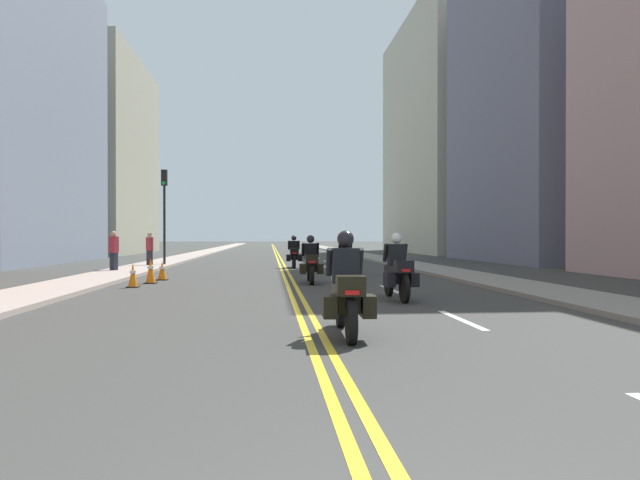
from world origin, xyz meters
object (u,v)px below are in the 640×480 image
(motorcycle_0, at_px, (346,293))
(motorcycle_1, at_px, (398,272))
(pedestrian_2, at_px, (114,251))
(motorcycle_4, at_px, (294,254))
(traffic_light_near, at_px, (164,200))
(pedestrian_0, at_px, (150,249))
(traffic_cone_1, at_px, (162,270))
(motorcycle_3, at_px, (346,258))
(motorcycle_2, at_px, (311,263))
(traffic_cone_2, at_px, (133,275))
(traffic_cone_0, at_px, (151,271))

(motorcycle_0, bearing_deg, motorcycle_1, 69.78)
(pedestrian_2, bearing_deg, motorcycle_0, 150.83)
(motorcycle_0, xyz_separation_m, motorcycle_4, (0.05, 18.73, -0.00))
(motorcycle_4, bearing_deg, traffic_light_near, 165.32)
(motorcycle_0, height_order, pedestrian_0, pedestrian_0)
(motorcycle_0, distance_m, traffic_cone_1, 12.50)
(motorcycle_3, height_order, pedestrian_2, pedestrian_2)
(motorcycle_2, xyz_separation_m, traffic_light_near, (-6.63, 10.77, 2.72))
(motorcycle_4, distance_m, traffic_cone_1, 8.75)
(pedestrian_2, bearing_deg, motorcycle_4, -123.01)
(motorcycle_0, bearing_deg, traffic_light_near, 109.12)
(motorcycle_4, distance_m, traffic_cone_2, 11.32)
(motorcycle_1, height_order, traffic_cone_0, motorcycle_1)
(traffic_cone_0, height_order, traffic_cone_1, traffic_cone_0)
(traffic_cone_0, relative_size, pedestrian_2, 0.47)
(pedestrian_2, bearing_deg, traffic_cone_1, 158.56)
(motorcycle_1, xyz_separation_m, motorcycle_3, (0.08, 9.50, -0.02))
(motorcycle_1, bearing_deg, traffic_cone_2, 149.18)
(motorcycle_3, distance_m, pedestrian_2, 9.70)
(motorcycle_1, relative_size, traffic_cone_0, 2.63)
(motorcycle_0, xyz_separation_m, pedestrian_0, (-7.06, 19.94, 0.23))
(motorcycle_3, distance_m, motorcycle_4, 4.92)
(pedestrian_0, bearing_deg, motorcycle_3, -106.59)
(motorcycle_0, bearing_deg, pedestrian_0, 111.15)
(motorcycle_3, relative_size, traffic_cone_0, 2.72)
(motorcycle_3, relative_size, traffic_light_near, 0.46)
(motorcycle_3, bearing_deg, traffic_cone_0, -151.01)
(pedestrian_0, bearing_deg, traffic_light_near, -32.26)
(motorcycle_2, relative_size, traffic_cone_1, 3.26)
(traffic_light_near, bearing_deg, motorcycle_1, -62.14)
(motorcycle_1, bearing_deg, pedestrian_2, 129.65)
(traffic_light_near, xyz_separation_m, pedestrian_2, (-1.18, -4.88, -2.46))
(traffic_light_near, bearing_deg, motorcycle_0, -72.54)
(motorcycle_0, relative_size, traffic_cone_2, 2.97)
(traffic_cone_2, bearing_deg, motorcycle_4, 62.31)
(motorcycle_0, relative_size, motorcycle_1, 1.00)
(motorcycle_0, distance_m, pedestrian_2, 17.37)
(motorcycle_3, bearing_deg, pedestrian_2, 170.30)
(traffic_cone_0, xyz_separation_m, pedestrian_0, (-2.07, 9.81, 0.48))
(motorcycle_0, bearing_deg, traffic_cone_2, 122.57)
(pedestrian_0, distance_m, pedestrian_2, 4.37)
(motorcycle_0, height_order, traffic_light_near, traffic_light_near)
(traffic_cone_0, height_order, traffic_light_near, traffic_light_near)
(motorcycle_4, relative_size, traffic_light_near, 0.44)
(motorcycle_3, bearing_deg, motorcycle_1, -91.91)
(motorcycle_0, height_order, traffic_cone_0, motorcycle_0)
(motorcycle_4, bearing_deg, motorcycle_0, -89.71)
(motorcycle_1, xyz_separation_m, traffic_light_near, (-8.34, 15.77, 2.69))
(motorcycle_2, xyz_separation_m, pedestrian_2, (-7.81, 5.89, 0.26))
(traffic_cone_2, bearing_deg, traffic_cone_1, 83.14)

